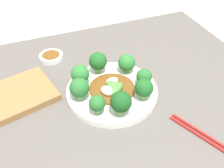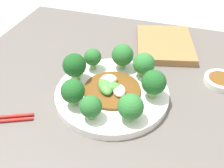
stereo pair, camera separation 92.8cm
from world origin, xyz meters
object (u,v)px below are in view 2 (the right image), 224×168
(stirfry_center, at_px, (111,88))
(broccoli_east, at_px, (123,55))
(broccoli_northeast, at_px, (93,57))
(broccoli_northwest, at_px, (73,91))
(sauce_dish, at_px, (220,80))
(broccoli_southwest, at_px, (131,107))
(broccoli_southeast, at_px, (144,64))
(cutting_board, at_px, (165,44))
(broccoli_south, at_px, (154,83))
(broccoli_north, at_px, (75,66))
(broccoli_west, at_px, (92,107))
(plate, at_px, (112,94))

(stirfry_center, bearing_deg, broccoli_east, -0.01)
(broccoli_east, bearing_deg, broccoli_northeast, 110.92)
(broccoli_northwest, xyz_separation_m, sauce_dish, (0.20, -0.31, -0.05))
(broccoli_southwest, bearing_deg, broccoli_southeast, 2.19)
(broccoli_southwest, height_order, cutting_board, broccoli_southwest)
(broccoli_east, distance_m, broccoli_south, 0.13)
(broccoli_north, xyz_separation_m, cutting_board, (0.25, -0.18, -0.05))
(broccoli_southeast, distance_m, broccoli_north, 0.17)
(sauce_dish, xyz_separation_m, cutting_board, (0.13, 0.16, 0.00))
(broccoli_northwest, xyz_separation_m, stirfry_center, (0.07, -0.06, -0.03))
(broccoli_east, xyz_separation_m, stirfry_center, (-0.09, 0.00, -0.03))
(broccoli_northeast, distance_m, sauce_dish, 0.32)
(broccoli_west, height_order, broccoli_northwest, broccoli_northwest)
(broccoli_southeast, relative_size, broccoli_northwest, 1.01)
(broccoli_southwest, bearing_deg, broccoli_northeast, 43.67)
(broccoli_west, xyz_separation_m, broccoli_east, (0.19, -0.01, 0.01))
(broccoli_west, height_order, stirfry_center, broccoli_west)
(broccoli_west, bearing_deg, broccoli_southeast, -21.61)
(broccoli_west, bearing_deg, broccoli_northeast, 20.66)
(cutting_board, bearing_deg, sauce_dish, -128.83)
(broccoli_west, xyz_separation_m, broccoli_northwest, (0.03, 0.05, 0.01))
(broccoli_southeast, distance_m, stirfry_center, 0.10)
(broccoli_east, height_order, broccoli_south, broccoli_south)
(broccoli_north, height_order, broccoli_south, broccoli_north)
(broccoli_east, distance_m, sauce_dish, 0.25)
(broccoli_northeast, bearing_deg, broccoli_southeast, -86.42)
(broccoli_east, bearing_deg, broccoli_northwest, 158.99)
(broccoli_northwest, distance_m, broccoli_northeast, 0.14)
(sauce_dish, bearing_deg, broccoli_southwest, 138.13)
(broccoli_northwest, bearing_deg, broccoli_southeast, -40.05)
(broccoli_west, xyz_separation_m, sauce_dish, (0.22, -0.25, -0.04))
(broccoli_southeast, bearing_deg, broccoli_northwest, 139.95)
(broccoli_east, height_order, sauce_dish, broccoli_east)
(broccoli_south, bearing_deg, stirfry_center, 95.47)
(broccoli_northwest, xyz_separation_m, cutting_board, (0.33, -0.15, -0.04))
(broccoli_southeast, xyz_separation_m, sauce_dish, (0.05, -0.19, -0.05))
(broccoli_southeast, relative_size, sauce_dish, 0.79)
(sauce_dish, bearing_deg, broccoli_east, 98.15)
(broccoli_southwest, bearing_deg, stirfry_center, 41.53)
(broccoli_south, height_order, cutting_board, broccoli_south)
(broccoli_southwest, distance_m, cutting_board, 0.33)
(plate, xyz_separation_m, broccoli_east, (0.10, 0.00, 0.05))
(broccoli_west, distance_m, broccoli_northeast, 0.17)
(broccoli_northwest, distance_m, broccoli_south, 0.18)
(broccoli_northeast, bearing_deg, broccoli_east, -69.08)
(broccoli_north, bearing_deg, cutting_board, -36.11)
(broccoli_northeast, distance_m, stirfry_center, 0.10)
(broccoli_southeast, distance_m, sauce_dish, 0.20)
(broccoli_west, distance_m, broccoli_north, 0.14)
(sauce_dish, bearing_deg, broccoli_northeast, 101.10)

